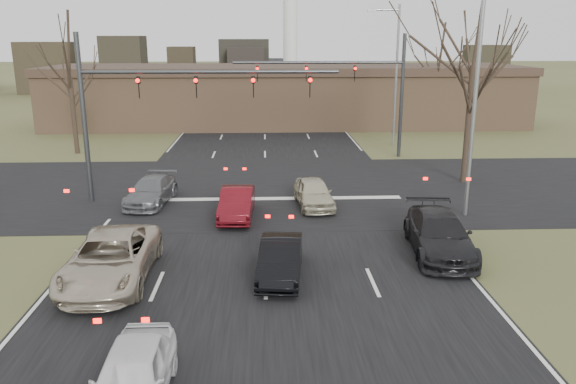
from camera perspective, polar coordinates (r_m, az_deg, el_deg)
name	(u,v)px	position (r m, az deg, el deg)	size (l,w,h in m)	color
ground	(266,331)	(15.78, -2.25, -13.96)	(360.00, 360.00, 0.00)	#4A4C28
road_main	(265,99)	(74.16, -2.38, 9.43)	(14.00, 300.00, 0.02)	black
road_cross	(265,188)	(29.77, -2.33, 0.37)	(200.00, 14.00, 0.02)	black
building	(286,95)	(52.04, -0.17, 9.83)	(42.40, 10.40, 5.30)	#856448
mast_arm_near	(153,97)	(27.40, -13.60, 9.41)	(12.12, 0.24, 8.00)	#383A3D
mast_arm_far	(359,81)	(37.36, 7.27, 11.12)	(11.12, 0.24, 8.00)	#383A3D
streetlight_right_near	(472,90)	(25.42, 18.16, 9.81)	(2.34, 0.25, 10.00)	gray
streetlight_right_far	(394,69)	(41.85, 10.73, 12.21)	(2.34, 0.25, 10.00)	gray
tree_right_near	(477,14)	(31.73, 18.69, 16.74)	(6.90, 6.90, 11.50)	black
tree_left_far	(66,44)	(40.89, -21.59, 13.83)	(5.70, 5.70, 9.50)	black
tree_right_far	(440,47)	(51.00, 15.19, 14.03)	(5.40, 5.40, 9.00)	black
car_silver_suv	(111,259)	(19.33, -17.57, -6.47)	(2.57, 5.57, 1.55)	#BAAE97
car_white_sedan	(132,377)	(13.21, -15.55, -17.63)	(1.56, 3.88, 1.32)	white
car_black_hatch	(281,259)	(18.79, -0.77, -6.79)	(1.35, 3.88, 1.28)	black
car_charcoal_sedan	(439,234)	(21.46, 15.12, -4.16)	(2.09, 5.14, 1.49)	black
car_grey_ahead	(151,191)	(27.76, -13.73, 0.12)	(1.75, 4.31, 1.25)	slate
car_red_ahead	(237,203)	(24.92, -5.22, -1.15)	(1.40, 4.02, 1.32)	#560C13
car_silver_ahead	(314,193)	(26.50, 2.63, -0.08)	(1.58, 3.92, 1.33)	beige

